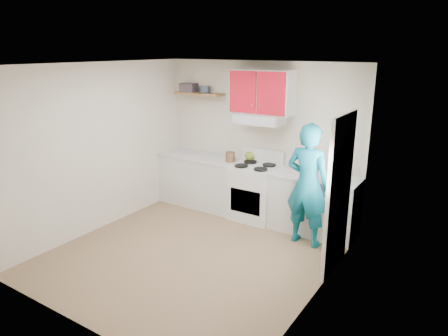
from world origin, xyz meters
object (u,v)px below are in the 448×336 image
Objects in this scene: stove at (255,193)px; crock at (230,157)px; kettle at (250,156)px; person at (308,185)px; tin at (205,89)px.

crock reaches higher than stove.
kettle is at bearing 133.28° from stove.
kettle is (-0.25, 0.26, 0.54)m from stove.
person is (1.58, -0.42, -0.09)m from crock.
tin is 1.02× the size of crock.
person is (1.08, -0.41, 0.45)m from stove.
crock is at bearing -11.07° from person.
stove is 4.67× the size of kettle.
tin is at bearing 171.16° from stove.
tin is at bearing -10.85° from person.
person is (1.33, -0.67, -0.10)m from kettle.
kettle is 0.35m from crock.
crock is at bearing -127.84° from kettle.
stove is 4.82× the size of crock.
stove is 4.73× the size of tin.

